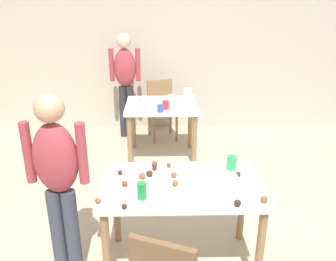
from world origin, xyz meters
name	(u,v)px	position (x,y,z in m)	size (l,w,h in m)	color
ground_plane	(166,259)	(0.00, 0.00, 0.00)	(6.40, 6.40, 0.00)	tan
wall_back	(162,46)	(0.00, 3.20, 1.30)	(6.40, 0.10, 2.60)	#BCB2A3
dining_table_near	(182,195)	(0.12, -0.04, 0.64)	(1.22, 0.72, 0.75)	white
dining_table_far	(162,113)	(-0.02, 1.97, 0.63)	(0.92, 0.77, 0.75)	white
chair_far_table	(161,106)	(-0.02, 2.71, 0.50)	(0.48, 0.48, 0.87)	olive
person_girl_near	(58,175)	(-0.77, -0.14, 0.89)	(0.45, 0.22, 1.48)	#383D4C
person_adult_far	(125,77)	(-0.54, 2.74, 0.93)	(0.45, 0.21, 1.55)	#28282D
mixing_bowl	(226,181)	(0.45, -0.08, 0.79)	(0.18, 0.18, 0.08)	white
soda_can	(142,191)	(-0.17, -0.24, 0.81)	(0.07, 0.07, 0.12)	#198438
fork_near	(205,170)	(0.32, 0.16, 0.75)	(0.17, 0.02, 0.01)	silver
cup_near_0	(232,163)	(0.54, 0.17, 0.81)	(0.07, 0.07, 0.12)	green
cake_ball_0	(142,176)	(-0.18, 0.03, 0.77)	(0.05, 0.05, 0.05)	brown
cake_ball_1	(169,165)	(0.03, 0.22, 0.77)	(0.04, 0.04, 0.04)	brown
cake_ball_2	(124,206)	(-0.28, -0.37, 0.77)	(0.04, 0.04, 0.04)	#3D2319
cake_ball_3	(238,174)	(0.56, 0.05, 0.77)	(0.04, 0.04, 0.04)	#3D2319
cake_ball_4	(155,164)	(-0.09, 0.23, 0.77)	(0.05, 0.05, 0.05)	brown
cake_ball_5	(120,172)	(-0.36, 0.10, 0.77)	(0.04, 0.04, 0.04)	#3D2319
cake_ball_6	(264,199)	(0.67, -0.31, 0.78)	(0.05, 0.05, 0.05)	brown
cake_ball_7	(174,175)	(0.07, 0.05, 0.77)	(0.05, 0.05, 0.05)	brown
cake_ball_8	(154,168)	(-0.09, 0.17, 0.77)	(0.04, 0.04, 0.04)	#3D2319
cake_ball_9	(98,201)	(-0.46, -0.30, 0.77)	(0.04, 0.04, 0.04)	brown
cake_ball_10	(175,183)	(0.07, -0.08, 0.77)	(0.05, 0.05, 0.05)	brown
cake_ball_11	(125,184)	(-0.30, -0.08, 0.77)	(0.05, 0.05, 0.05)	brown
cake_ball_12	(150,173)	(-0.12, 0.07, 0.78)	(0.05, 0.05, 0.05)	#3D2319
cake_ball_13	(237,203)	(0.48, -0.35, 0.77)	(0.05, 0.05, 0.05)	#3D2319
pitcher_far	(188,96)	(0.32, 1.96, 0.85)	(0.11, 0.11, 0.21)	white
cup_far_0	(133,102)	(-0.38, 1.89, 0.81)	(0.07, 0.07, 0.11)	white
cup_far_1	(160,108)	(-0.03, 1.65, 0.80)	(0.08, 0.08, 0.09)	#3351B2
cup_far_2	(166,105)	(0.03, 1.76, 0.80)	(0.08, 0.08, 0.11)	red
donut_far_0	(172,96)	(0.12, 2.28, 0.77)	(0.11, 0.11, 0.03)	white
donut_far_1	(147,102)	(-0.20, 1.99, 0.77)	(0.12, 0.12, 0.03)	pink
donut_far_2	(137,99)	(-0.34, 2.13, 0.77)	(0.12, 0.12, 0.04)	pink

